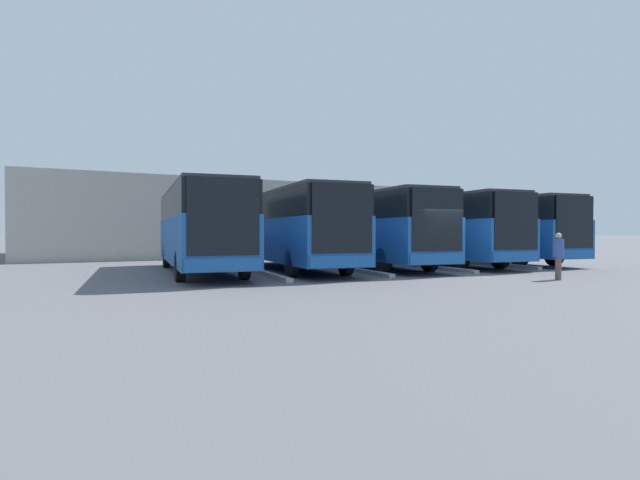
% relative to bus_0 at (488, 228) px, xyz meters
% --- Properties ---
extents(ground_plane, '(600.00, 600.00, 0.00)m').
position_rel_bus_0_xyz_m(ground_plane, '(7.97, 5.44, -1.89)').
color(ground_plane, '#5B5B60').
extents(bus_0, '(3.88, 11.79, 3.40)m').
position_rel_bus_0_xyz_m(bus_0, '(0.00, 0.00, 0.00)').
color(bus_0, '#19519E').
rests_on(bus_0, ground_plane).
extents(curb_divider_0, '(1.14, 7.19, 0.15)m').
position_rel_bus_0_xyz_m(curb_divider_0, '(1.99, 1.71, -1.82)').
color(curb_divider_0, '#9E9E99').
rests_on(curb_divider_0, ground_plane).
extents(bus_1, '(3.88, 11.79, 3.40)m').
position_rel_bus_0_xyz_m(bus_1, '(3.98, 0.25, 0.00)').
color(bus_1, '#19519E').
rests_on(bus_1, ground_plane).
extents(curb_divider_1, '(1.14, 7.19, 0.15)m').
position_rel_bus_0_xyz_m(curb_divider_1, '(5.97, 1.96, -1.82)').
color(curb_divider_1, '#9E9E99').
rests_on(curb_divider_1, ground_plane).
extents(bus_2, '(3.88, 11.79, 3.40)m').
position_rel_bus_0_xyz_m(bus_2, '(7.97, 0.12, 0.00)').
color(bus_2, '#19519E').
rests_on(bus_2, ground_plane).
extents(curb_divider_2, '(1.14, 7.19, 0.15)m').
position_rel_bus_0_xyz_m(curb_divider_2, '(9.96, 1.83, -1.82)').
color(curb_divider_2, '#9E9E99').
rests_on(curb_divider_2, ground_plane).
extents(bus_3, '(3.88, 11.79, 3.40)m').
position_rel_bus_0_xyz_m(bus_3, '(11.95, 0.03, 0.00)').
color(bus_3, '#19519E').
rests_on(bus_3, ground_plane).
extents(curb_divider_3, '(1.14, 7.19, 0.15)m').
position_rel_bus_0_xyz_m(curb_divider_3, '(13.94, 1.74, -1.82)').
color(curb_divider_3, '#9E9E99').
rests_on(curb_divider_3, ground_plane).
extents(bus_4, '(3.88, 11.79, 3.40)m').
position_rel_bus_0_xyz_m(bus_4, '(15.94, -0.16, 0.00)').
color(bus_4, '#19519E').
rests_on(bus_4, ground_plane).
extents(pedestrian, '(0.51, 0.51, 1.63)m').
position_rel_bus_0_xyz_m(pedestrian, '(5.72, 8.62, -1.02)').
color(pedestrian, brown).
rests_on(pedestrian, ground_plane).
extents(station_building, '(30.97, 16.73, 5.10)m').
position_rel_bus_0_xyz_m(station_building, '(7.97, -17.43, 0.68)').
color(station_building, '#A8A399').
rests_on(station_building, ground_plane).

